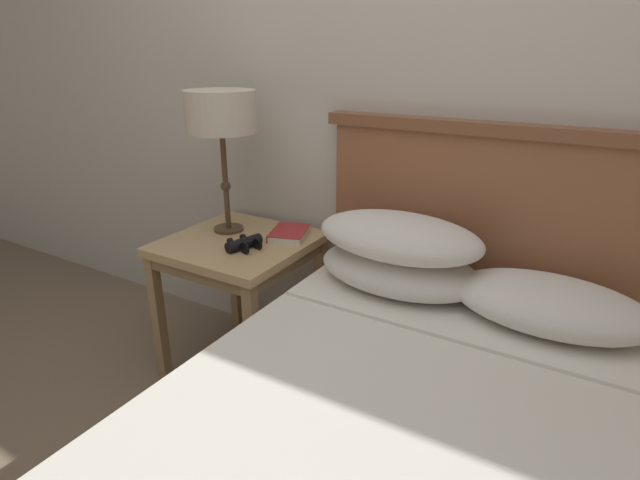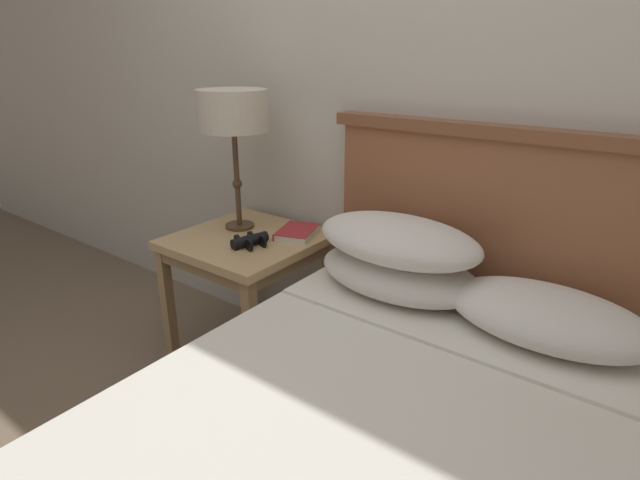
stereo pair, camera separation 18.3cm
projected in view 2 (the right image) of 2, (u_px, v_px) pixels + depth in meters
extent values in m
cube|color=beige|center=(401.00, 70.00, 1.87)|extent=(8.00, 0.06, 2.60)
cube|color=tan|center=(247.00, 241.00, 2.15)|extent=(0.58, 0.58, 0.04)
cube|color=#917650|center=(247.00, 250.00, 2.17)|extent=(0.55, 0.55, 0.05)
cube|color=#A4865B|center=(169.00, 310.00, 2.21)|extent=(0.04, 0.04, 0.58)
cube|color=#A4865B|center=(252.00, 348.00, 1.93)|extent=(0.04, 0.04, 0.58)
cube|color=#A4865B|center=(249.00, 271.00, 2.59)|extent=(0.04, 0.04, 0.58)
cube|color=#A4865B|center=(329.00, 299.00, 2.31)|extent=(0.04, 0.04, 0.58)
cube|color=silver|center=(353.00, 468.00, 1.21)|extent=(1.17, 1.71, 0.26)
cube|color=white|center=(450.00, 325.00, 1.58)|extent=(1.15, 0.28, 0.01)
cube|color=brown|center=(488.00, 288.00, 1.84)|extent=(1.26, 0.06, 1.09)
cube|color=brown|center=(509.00, 132.00, 1.64)|extent=(1.32, 0.10, 0.04)
ellipsoid|color=silver|center=(398.00, 273.00, 1.77)|extent=(0.60, 0.36, 0.15)
ellipsoid|color=silver|center=(547.00, 316.00, 1.49)|extent=(0.60, 0.36, 0.15)
ellipsoid|color=silver|center=(398.00, 239.00, 1.73)|extent=(0.60, 0.36, 0.15)
cylinder|color=#4C3823|center=(240.00, 226.00, 2.26)|extent=(0.13, 0.13, 0.01)
cylinder|color=#4C3823|center=(237.00, 179.00, 2.18)|extent=(0.02, 0.02, 0.42)
sphere|color=#4C3823|center=(237.00, 184.00, 2.19)|extent=(0.04, 0.04, 0.04)
cylinder|color=beige|center=(233.00, 110.00, 2.07)|extent=(0.29, 0.29, 0.17)
cube|color=silver|center=(297.00, 233.00, 2.15)|extent=(0.20, 0.23, 0.03)
cube|color=#B2282D|center=(297.00, 229.00, 2.15)|extent=(0.20, 0.23, 0.00)
cube|color=#B2282D|center=(282.00, 231.00, 2.17)|extent=(0.07, 0.19, 0.03)
cylinder|color=black|center=(243.00, 242.00, 2.02)|extent=(0.07, 0.10, 0.04)
cylinder|color=black|center=(249.00, 246.00, 1.99)|extent=(0.05, 0.02, 0.05)
cylinder|color=black|center=(237.00, 239.00, 2.06)|extent=(0.04, 0.02, 0.04)
cylinder|color=black|center=(256.00, 239.00, 2.06)|extent=(0.07, 0.10, 0.04)
cylinder|color=black|center=(263.00, 242.00, 2.03)|extent=(0.05, 0.02, 0.05)
cylinder|color=black|center=(250.00, 235.00, 2.10)|extent=(0.04, 0.02, 0.04)
cube|color=black|center=(250.00, 239.00, 2.04)|extent=(0.06, 0.05, 0.01)
cylinder|color=black|center=(250.00, 238.00, 2.04)|extent=(0.02, 0.02, 0.02)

